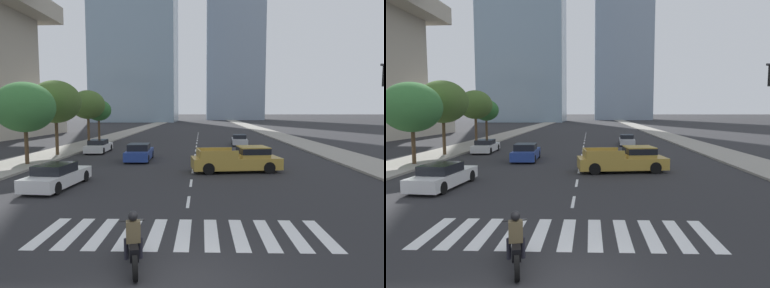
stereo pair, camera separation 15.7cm
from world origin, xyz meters
The scene contains 16 objects.
sidewalk_east centered at (13.00, 30.00, 0.07)m, with size 4.00×260.00×0.15m, color gray.
sidewalk_west centered at (-13.00, 30.00, 0.07)m, with size 4.00×260.00×0.15m, color gray.
crosswalk_near centered at (0.00, 3.52, 0.00)m, with size 9.45×2.97×0.01m.
lane_divider_center centered at (0.00, 31.52, 0.00)m, with size 0.14×50.00×0.01m.
motorcycle_trailing centered at (-1.18, 1.13, 0.58)m, with size 0.84×2.16×1.49m.
pickup_truck centered at (3.14, 15.27, 0.81)m, with size 6.01×2.84×1.67m.
sedan_white_0 centered at (-9.37, 25.50, 0.59)m, with size 1.88×4.51×1.26m.
sedan_blue_1 centered at (-4.46, 20.24, 0.63)m, with size 2.03×4.58×1.38m.
sedan_white_2 centered at (-7.01, 10.23, 0.59)m, with size 2.17×4.81×1.28m.
sedan_silver_3 centered at (5.08, 33.47, 0.56)m, with size 2.00×4.66×1.21m.
street_tree_nearest centered at (-12.20, 17.26, 4.28)m, with size 4.27×4.27×5.95m.
street_tree_second centered at (-12.20, 22.58, 4.81)m, with size 4.37×4.37×6.52m.
street_tree_third centered at (-12.20, 31.19, 4.70)m, with size 3.79×3.79×6.18m.
street_tree_fourth centered at (-12.20, 35.20, 4.09)m, with size 3.09×3.09×5.27m.
office_tower_left_skyline centered at (-23.83, 123.17, 42.92)m, with size 29.83×23.86×93.44m.
office_tower_center_skyline centered at (15.51, 156.60, 49.31)m, with size 25.40×24.78×109.29m.
Camera 1 is at (0.57, -7.43, 4.01)m, focal length 32.27 mm.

